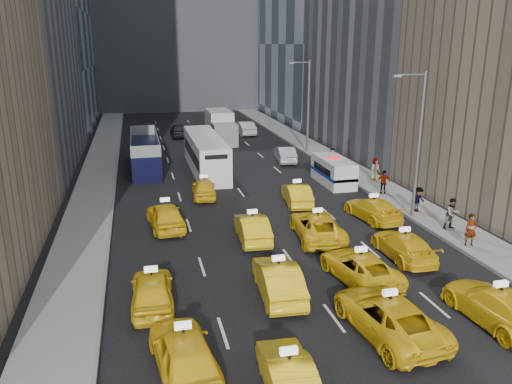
# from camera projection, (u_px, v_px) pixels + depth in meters

# --- Properties ---
(ground) EXTENTS (160.00, 160.00, 0.00)m
(ground) POSITION_uv_depth(u_px,v_px,m) (355.00, 346.00, 18.07)
(ground) COLOR black
(ground) RESTS_ON ground
(sidewalk_west) EXTENTS (3.00, 90.00, 0.15)m
(sidewalk_west) POSITION_uv_depth(u_px,v_px,m) (96.00, 183.00, 38.97)
(sidewalk_west) COLOR gray
(sidewalk_west) RESTS_ON ground
(sidewalk_east) EXTENTS (3.00, 90.00, 0.15)m
(sidewalk_east) POSITION_uv_depth(u_px,v_px,m) (346.00, 168.00, 43.70)
(sidewalk_east) COLOR gray
(sidewalk_east) RESTS_ON ground
(curb_west) EXTENTS (0.15, 90.00, 0.18)m
(curb_west) POSITION_uv_depth(u_px,v_px,m) (116.00, 181.00, 39.29)
(curb_west) COLOR slate
(curb_west) RESTS_ON ground
(curb_east) EXTENTS (0.15, 90.00, 0.18)m
(curb_east) POSITION_uv_depth(u_px,v_px,m) (331.00, 168.00, 43.36)
(curb_east) COLOR slate
(curb_east) RESTS_ON ground
(streetlight_near) EXTENTS (2.15, 0.22, 9.00)m
(streetlight_near) POSITION_uv_depth(u_px,v_px,m) (417.00, 141.00, 29.90)
(streetlight_near) COLOR #595B60
(streetlight_near) RESTS_ON ground
(streetlight_far) EXTENTS (2.15, 0.22, 9.00)m
(streetlight_far) POSITION_uv_depth(u_px,v_px,m) (307.00, 103.00, 48.53)
(streetlight_far) COLOR #595B60
(streetlight_far) RESTS_ON ground
(taxi_4) EXTENTS (2.37, 4.83, 1.59)m
(taxi_4) POSITION_uv_depth(u_px,v_px,m) (184.00, 353.00, 16.36)
(taxi_4) COLOR yellow
(taxi_4) RESTS_ON ground
(taxi_5) EXTENTS (1.66, 4.11, 1.33)m
(taxi_5) POSITION_uv_depth(u_px,v_px,m) (288.00, 376.00, 15.43)
(taxi_5) COLOR yellow
(taxi_5) RESTS_ON ground
(taxi_6) EXTENTS (2.94, 5.53, 1.48)m
(taxi_6) POSITION_uv_depth(u_px,v_px,m) (388.00, 315.00, 18.70)
(taxi_6) COLOR yellow
(taxi_6) RESTS_ON ground
(taxi_7) EXTENTS (2.33, 5.16, 1.47)m
(taxi_7) POSITION_uv_depth(u_px,v_px,m) (498.00, 306.00, 19.38)
(taxi_7) COLOR yellow
(taxi_7) RESTS_ON ground
(taxi_8) EXTENTS (1.85, 4.32, 1.45)m
(taxi_8) POSITION_uv_depth(u_px,v_px,m) (152.00, 290.00, 20.65)
(taxi_8) COLOR yellow
(taxi_8) RESTS_ON ground
(taxi_9) EXTENTS (1.94, 4.74, 1.53)m
(taxi_9) POSITION_uv_depth(u_px,v_px,m) (278.00, 279.00, 21.53)
(taxi_9) COLOR yellow
(taxi_9) RESTS_ON ground
(taxi_10) EXTENTS (2.81, 5.02, 1.33)m
(taxi_10) POSITION_uv_depth(u_px,v_px,m) (360.00, 267.00, 22.93)
(taxi_10) COLOR yellow
(taxi_10) RESTS_ON ground
(taxi_11) EXTENTS (1.96, 4.62, 1.33)m
(taxi_11) POSITION_uv_depth(u_px,v_px,m) (403.00, 246.00, 25.36)
(taxi_11) COLOR yellow
(taxi_11) RESTS_ON ground
(taxi_12) EXTENTS (2.29, 4.74, 1.56)m
(taxi_12) POSITION_uv_depth(u_px,v_px,m) (166.00, 216.00, 29.38)
(taxi_12) COLOR yellow
(taxi_12) RESTS_ON ground
(taxi_13) EXTENTS (1.78, 4.46, 1.44)m
(taxi_13) POSITION_uv_depth(u_px,v_px,m) (252.00, 228.00, 27.67)
(taxi_13) COLOR yellow
(taxi_13) RESTS_ON ground
(taxi_14) EXTENTS (2.97, 5.42, 1.44)m
(taxi_14) POSITION_uv_depth(u_px,v_px,m) (317.00, 226.00, 27.89)
(taxi_14) COLOR yellow
(taxi_14) RESTS_ON ground
(taxi_15) EXTENTS (2.46, 4.83, 1.34)m
(taxi_15) POSITION_uv_depth(u_px,v_px,m) (373.00, 209.00, 30.91)
(taxi_15) COLOR yellow
(taxi_15) RESTS_ON ground
(taxi_16) EXTENTS (1.93, 4.08, 1.35)m
(taxi_16) POSITION_uv_depth(u_px,v_px,m) (204.00, 188.00, 35.33)
(taxi_16) COLOR yellow
(taxi_16) RESTS_ON ground
(taxi_17) EXTENTS (2.06, 4.50, 1.43)m
(taxi_17) POSITION_uv_depth(u_px,v_px,m) (297.00, 194.00, 33.80)
(taxi_17) COLOR yellow
(taxi_17) RESTS_ON ground
(nypd_van) EXTENTS (2.52, 5.19, 2.14)m
(nypd_van) POSITION_uv_depth(u_px,v_px,m) (333.00, 172.00, 38.74)
(nypd_van) COLOR silver
(nypd_van) RESTS_ON ground
(double_decker) EXTENTS (3.54, 10.42, 2.97)m
(double_decker) POSITION_uv_depth(u_px,v_px,m) (145.00, 152.00, 43.31)
(double_decker) COLOR black
(double_decker) RESTS_ON ground
(city_bus) EXTENTS (2.56, 11.72, 3.02)m
(city_bus) POSITION_uv_depth(u_px,v_px,m) (205.00, 154.00, 42.49)
(city_bus) COLOR silver
(city_bus) RESTS_ON ground
(box_truck) EXTENTS (3.41, 7.61, 3.36)m
(box_truck) POSITION_uv_depth(u_px,v_px,m) (221.00, 127.00, 55.19)
(box_truck) COLOR silver
(box_truck) RESTS_ON ground
(misc_car_0) EXTENTS (2.07, 4.54, 1.44)m
(misc_car_0) POSITION_uv_depth(u_px,v_px,m) (285.00, 154.00, 46.01)
(misc_car_0) COLOR #A5A7AC
(misc_car_0) RESTS_ON ground
(misc_car_1) EXTENTS (2.69, 5.52, 1.51)m
(misc_car_1) POSITION_uv_depth(u_px,v_px,m) (148.00, 137.00, 53.99)
(misc_car_1) COLOR black
(misc_car_1) RESTS_ON ground
(misc_car_2) EXTENTS (2.30, 5.30, 1.52)m
(misc_car_2) POSITION_uv_depth(u_px,v_px,m) (219.00, 127.00, 60.47)
(misc_car_2) COLOR gray
(misc_car_2) RESTS_ON ground
(misc_car_3) EXTENTS (1.89, 4.58, 1.55)m
(misc_car_3) POSITION_uv_depth(u_px,v_px,m) (179.00, 130.00, 58.22)
(misc_car_3) COLOR black
(misc_car_3) RESTS_ON ground
(misc_car_4) EXTENTS (2.00, 5.01, 1.62)m
(misc_car_4) POSITION_uv_depth(u_px,v_px,m) (244.00, 128.00, 59.70)
(misc_car_4) COLOR #A7A9AF
(misc_car_4) RESTS_ON ground
(pedestrian_0) EXTENTS (0.73, 0.57, 1.77)m
(pedestrian_0) POSITION_uv_depth(u_px,v_px,m) (471.00, 230.00, 26.45)
(pedestrian_0) COLOR gray
(pedestrian_0) RESTS_ON sidewalk_east
(pedestrian_1) EXTENTS (0.92, 0.53, 1.85)m
(pedestrian_1) POSITION_uv_depth(u_px,v_px,m) (452.00, 214.00, 28.82)
(pedestrian_1) COLOR gray
(pedestrian_1) RESTS_ON sidewalk_east
(pedestrian_2) EXTENTS (1.12, 0.70, 1.62)m
(pedestrian_2) POSITION_uv_depth(u_px,v_px,m) (418.00, 199.00, 31.86)
(pedestrian_2) COLOR gray
(pedestrian_2) RESTS_ON sidewalk_east
(pedestrian_3) EXTENTS (1.05, 0.59, 1.70)m
(pedestrian_3) POSITION_uv_depth(u_px,v_px,m) (383.00, 182.00, 35.70)
(pedestrian_3) COLOR gray
(pedestrian_3) RESTS_ON sidewalk_east
(pedestrian_4) EXTENTS (0.96, 0.68, 1.79)m
(pedestrian_4) POSITION_uv_depth(u_px,v_px,m) (375.00, 169.00, 39.23)
(pedestrian_4) COLOR gray
(pedestrian_4) RESTS_ON sidewalk_east
(pedestrian_5) EXTENTS (1.58, 0.83, 1.64)m
(pedestrian_5) POSITION_uv_depth(u_px,v_px,m) (332.00, 158.00, 43.44)
(pedestrian_5) COLOR gray
(pedestrian_5) RESTS_ON sidewalk_east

